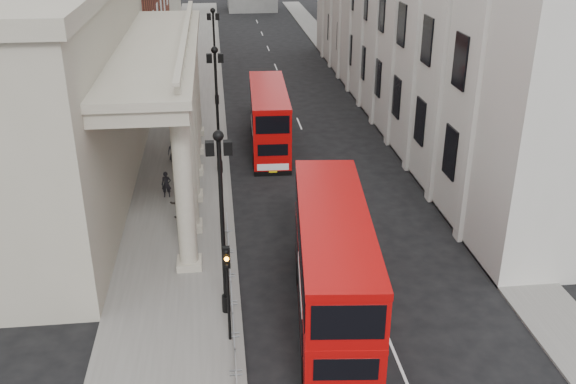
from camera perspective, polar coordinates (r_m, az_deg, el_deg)
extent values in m
plane|color=black|center=(25.55, -3.84, -15.74)|extent=(260.00, 260.00, 0.00)
cube|color=slate|center=(52.26, -8.87, 5.75)|extent=(6.00, 140.00, 0.12)
cube|color=slate|center=(54.07, 8.97, 6.37)|extent=(3.00, 140.00, 0.12)
cube|color=slate|center=(52.20, -5.62, 5.91)|extent=(0.20, 140.00, 0.14)
cube|color=#A7A18C|center=(40.24, -20.73, 7.71)|extent=(9.00, 28.00, 12.00)
cylinder|color=black|center=(28.43, -5.52, -9.82)|extent=(0.36, 0.36, 0.80)
cylinder|color=black|center=(26.59, -5.83, -3.38)|extent=(0.18, 0.18, 8.00)
sphere|color=black|center=(24.96, -6.22, 4.99)|extent=(0.44, 0.44, 0.44)
cube|color=black|center=(25.13, -5.37, 3.95)|extent=(0.35, 0.35, 0.55)
cube|color=black|center=(25.13, -6.97, 3.88)|extent=(0.35, 0.35, 0.55)
cylinder|color=black|center=(42.65, -6.07, 2.26)|extent=(0.36, 0.36, 0.80)
cylinder|color=black|center=(41.44, -6.28, 6.88)|extent=(0.18, 0.18, 8.00)
sphere|color=black|center=(40.42, -6.55, 12.43)|extent=(0.44, 0.44, 0.44)
cube|color=black|center=(40.52, -6.01, 11.76)|extent=(0.35, 0.35, 0.55)
cube|color=black|center=(40.52, -7.02, 11.72)|extent=(0.35, 0.35, 0.55)
cylinder|color=black|center=(57.80, -6.33, 8.17)|extent=(0.36, 0.36, 0.80)
cylinder|color=black|center=(56.92, -6.50, 11.65)|extent=(0.18, 0.18, 8.00)
sphere|color=black|center=(56.18, -6.70, 15.73)|extent=(0.44, 0.44, 0.44)
cube|color=black|center=(56.26, -6.31, 15.25)|extent=(0.35, 0.35, 0.55)
cube|color=black|center=(56.26, -7.05, 15.21)|extent=(0.35, 0.35, 0.55)
cylinder|color=black|center=(26.04, -5.30, -9.90)|extent=(0.12, 0.12, 3.40)
cube|color=black|center=(24.90, -5.49, -5.80)|extent=(0.28, 0.22, 0.90)
sphere|color=black|center=(24.64, -5.51, -5.35)|extent=(0.18, 0.18, 0.18)
sphere|color=orange|center=(24.79, -5.48, -5.95)|extent=(0.18, 0.18, 0.18)
sphere|color=black|center=(24.94, -5.45, -6.54)|extent=(0.18, 0.18, 0.18)
cube|color=gray|center=(24.12, -4.58, -16.54)|extent=(0.50, 2.30, 1.10)
cube|color=gray|center=(25.94, -4.80, -13.16)|extent=(0.50, 2.30, 1.10)
cube|color=gray|center=(27.85, -4.98, -10.23)|extent=(0.50, 2.30, 1.10)
cube|color=gray|center=(29.82, -5.13, -7.68)|extent=(0.50, 2.30, 1.10)
cube|color=gray|center=(31.84, -5.27, -5.46)|extent=(0.50, 2.30, 1.10)
cube|color=gray|center=(33.90, -5.39, -3.50)|extent=(0.50, 2.30, 1.10)
cube|color=#B30808|center=(27.52, 3.93, -8.57)|extent=(3.90, 11.88, 2.22)
cube|color=#B30808|center=(26.35, 4.07, -4.35)|extent=(3.90, 11.88, 1.94)
cube|color=#B30808|center=(25.84, 4.15, -2.19)|extent=(3.95, 11.93, 0.28)
cube|color=black|center=(28.25, 3.86, -10.80)|extent=(3.92, 11.89, 0.39)
cube|color=black|center=(27.37, 3.95, -8.08)|extent=(3.75, 9.68, 1.11)
cube|color=black|center=(26.29, 4.08, -4.14)|extent=(3.90, 11.23, 1.22)
cylinder|color=black|center=(24.74, 1.62, -15.56)|extent=(0.46, 1.14, 1.11)
cylinder|color=black|center=(24.97, 7.61, -15.38)|extent=(0.46, 1.14, 1.11)
cylinder|color=black|center=(30.26, 1.08, -7.32)|extent=(0.46, 1.14, 1.11)
cylinder|color=black|center=(30.44, 5.85, -7.24)|extent=(0.46, 1.14, 1.11)
cube|color=#B80808|center=(46.65, -1.69, 5.41)|extent=(2.87, 10.49, 1.98)
cube|color=#B80808|center=(46.02, -1.73, 7.83)|extent=(2.87, 10.49, 1.73)
cube|color=#B80808|center=(45.75, -1.74, 9.02)|extent=(2.91, 10.53, 0.25)
cube|color=black|center=(47.03, -1.68, 4.07)|extent=(2.89, 10.49, 0.35)
cube|color=black|center=(46.57, -1.70, 5.70)|extent=(2.86, 8.51, 0.99)
cube|color=black|center=(46.00, -1.73, 7.95)|extent=(2.91, 9.90, 1.09)
cube|color=white|center=(42.03, -1.34, 2.24)|extent=(2.08, 0.14, 0.45)
cube|color=yellow|center=(42.14, -1.34, 1.82)|extent=(0.55, 0.06, 0.13)
cylinder|color=black|center=(43.51, -2.93, 2.79)|extent=(0.35, 1.00, 0.99)
cylinder|color=black|center=(43.61, 0.02, 2.87)|extent=(0.35, 1.00, 0.99)
cylinder|color=black|center=(49.18, -3.13, 5.36)|extent=(0.35, 1.00, 0.99)
cylinder|color=black|center=(49.27, -0.51, 5.43)|extent=(0.35, 1.00, 0.99)
imported|color=black|center=(39.36, -10.76, 0.66)|extent=(0.60, 0.41, 1.61)
imported|color=black|center=(36.66, -9.79, -0.94)|extent=(1.03, 0.91, 1.77)
imported|color=black|center=(44.87, -10.17, 3.64)|extent=(0.78, 0.54, 1.53)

